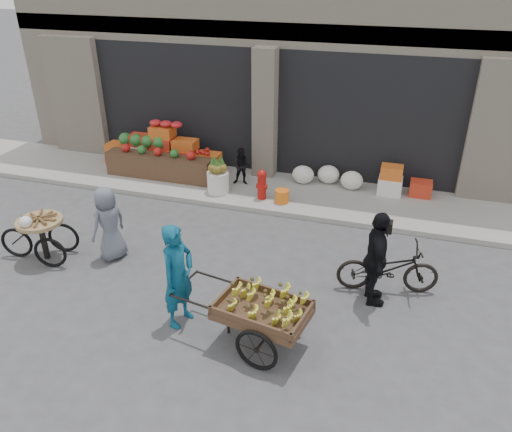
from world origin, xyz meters
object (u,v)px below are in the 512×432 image
(cyclist, at_px, (376,259))
(banana_cart, at_px, (259,308))
(vendor_grey, at_px, (109,224))
(bicycle, at_px, (388,268))
(orange_bucket, at_px, (282,196))
(tricycle_cart, at_px, (41,232))
(pineapple_bin, at_px, (218,182))
(vendor_woman, at_px, (178,276))
(seated_person, at_px, (242,166))
(fire_hydrant, at_px, (262,183))

(cyclist, bearing_deg, banana_cart, 123.90)
(vendor_grey, xyz_separation_m, bicycle, (5.08, 0.46, -0.28))
(orange_bucket, xyz_separation_m, tricycle_cart, (-3.75, -3.47, 0.30))
(banana_cart, bearing_deg, tricycle_cart, 177.13)
(pineapple_bin, relative_size, vendor_woman, 0.30)
(bicycle, xyz_separation_m, cyclist, (-0.20, -0.40, 0.38))
(vendor_grey, bearing_deg, pineapple_bin, -176.00)
(bicycle, bearing_deg, orange_bucket, 32.17)
(seated_person, distance_m, vendor_grey, 3.99)
(pineapple_bin, bearing_deg, cyclist, -38.16)
(vendor_woman, relative_size, vendor_grey, 1.18)
(pineapple_bin, relative_size, vendor_grey, 0.36)
(fire_hydrant, distance_m, bicycle, 4.02)
(orange_bucket, distance_m, cyclist, 3.83)
(tricycle_cart, height_order, cyclist, cyclist)
(fire_hydrant, relative_size, vendor_woman, 0.41)
(fire_hydrant, bearing_deg, cyclist, -47.03)
(bicycle, bearing_deg, cyclist, 141.26)
(tricycle_cart, distance_m, cyclist, 6.11)
(vendor_woman, relative_size, bicycle, 1.00)
(pineapple_bin, height_order, cyclist, cyclist)
(orange_bucket, height_order, cyclist, cyclist)
(orange_bucket, distance_m, vendor_woman, 4.47)
(fire_hydrant, xyz_separation_m, seated_person, (-0.70, 0.65, 0.08))
(banana_cart, height_order, cyclist, cyclist)
(seated_person, distance_m, tricycle_cart, 4.89)
(orange_bucket, distance_m, seated_person, 1.42)
(fire_hydrant, xyz_separation_m, vendor_woman, (0.00, -4.45, 0.36))
(fire_hydrant, height_order, bicycle, bicycle)
(vendor_woman, bearing_deg, bicycle, -45.31)
(vendor_grey, relative_size, cyclist, 0.88)
(bicycle, bearing_deg, seated_person, 36.43)
(pineapple_bin, relative_size, seated_person, 0.56)
(seated_person, bearing_deg, cyclist, -56.26)
(banana_cart, bearing_deg, bicycle, 59.27)
(vendor_woman, distance_m, cyclist, 3.16)
(seated_person, bearing_deg, pineapple_bin, -133.69)
(vendor_woman, height_order, vendor_grey, vendor_woman)
(pineapple_bin, distance_m, vendor_grey, 3.31)
(orange_bucket, relative_size, tricycle_cart, 0.22)
(pineapple_bin, xyz_separation_m, orange_bucket, (1.60, -0.10, -0.10))
(seated_person, distance_m, bicycle, 4.97)
(fire_hydrant, distance_m, orange_bucket, 0.55)
(fire_hydrant, bearing_deg, vendor_grey, -123.47)
(tricycle_cart, bearing_deg, pineapple_bin, 47.47)
(pineapple_bin, height_order, fire_hydrant, fire_hydrant)
(fire_hydrant, xyz_separation_m, orange_bucket, (0.50, -0.05, -0.23))
(orange_bucket, bearing_deg, seated_person, 149.74)
(pineapple_bin, xyz_separation_m, bicycle, (4.13, -2.69, 0.08))
(banana_cart, distance_m, cyclist, 2.16)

